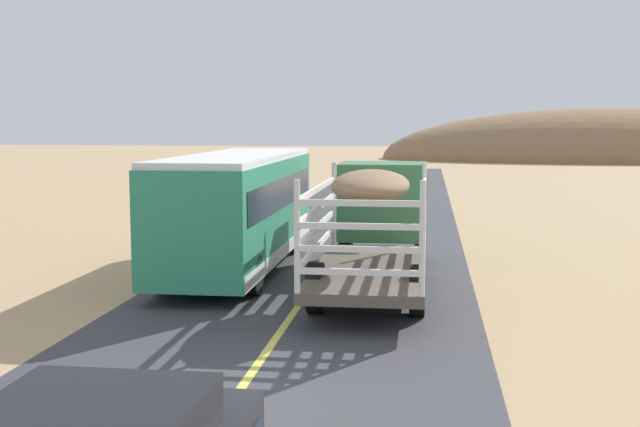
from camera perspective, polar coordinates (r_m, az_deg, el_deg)
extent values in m
plane|color=tan|center=(12.32, -6.41, -13.28)|extent=(240.00, 240.00, 0.00)
cube|color=#38383D|center=(12.32, -6.41, -13.23)|extent=(8.00, 120.00, 0.02)
cube|color=#D8CC4C|center=(12.32, -6.41, -13.18)|extent=(0.16, 117.60, 0.00)
cube|color=#3F7F4C|center=(24.12, 4.38, 0.90)|extent=(2.50, 2.20, 2.20)
cube|color=#192333|center=(24.08, 4.39, 1.96)|extent=(2.53, 1.54, 0.70)
cube|color=brown|center=(18.93, 3.48, -4.00)|extent=(2.50, 6.40, 0.24)
cylinder|color=silver|center=(21.97, 0.97, 0.68)|extent=(0.12, 0.12, 2.20)
cylinder|color=silver|center=(21.83, 7.19, 0.59)|extent=(0.12, 0.12, 2.20)
cylinder|color=silver|center=(15.79, -1.59, -1.60)|extent=(0.12, 0.12, 2.20)
cylinder|color=silver|center=(15.60, 7.08, -1.75)|extent=(0.12, 0.12, 2.20)
cube|color=silver|center=(18.96, -0.16, -2.25)|extent=(0.08, 6.30, 0.12)
cube|color=silver|center=(18.80, 7.18, -2.38)|extent=(0.08, 6.30, 0.12)
cube|color=silver|center=(15.73, 2.70, -4.07)|extent=(2.40, 0.08, 0.12)
cube|color=silver|center=(18.90, -0.16, -0.93)|extent=(0.08, 6.30, 0.12)
cube|color=silver|center=(18.74, 7.20, -1.05)|extent=(0.08, 6.30, 0.12)
cube|color=silver|center=(15.66, 2.71, -2.49)|extent=(2.40, 0.08, 0.12)
cube|color=silver|center=(18.85, -0.16, 0.39)|extent=(0.08, 6.30, 0.12)
cube|color=silver|center=(18.68, 7.21, 0.29)|extent=(0.08, 6.30, 0.12)
cube|color=silver|center=(15.60, 2.72, -0.89)|extent=(2.40, 0.08, 0.12)
cube|color=silver|center=(18.81, -0.16, 1.73)|extent=(0.08, 6.30, 0.12)
cube|color=silver|center=(18.64, 7.23, 1.63)|extent=(0.08, 6.30, 0.12)
cube|color=silver|center=(15.55, 2.73, 0.72)|extent=(2.40, 0.08, 0.12)
ellipsoid|color=#8C6B4C|center=(18.68, 3.52, 1.96)|extent=(1.75, 3.84, 0.70)
cylinder|color=black|center=(24.36, 1.79, -2.00)|extent=(0.32, 1.10, 1.10)
cylinder|color=black|center=(24.24, 6.93, -2.08)|extent=(0.32, 1.10, 1.10)
cylinder|color=black|center=(17.82, -0.32, -5.14)|extent=(0.32, 1.10, 1.10)
cylinder|color=black|center=(17.67, 6.73, -5.29)|extent=(0.32, 1.10, 1.10)
cube|color=#2D8C66|center=(22.83, -5.64, 0.32)|extent=(2.50, 10.00, 2.70)
cube|color=white|center=(22.73, -5.68, 3.90)|extent=(2.45, 9.80, 0.16)
cube|color=#192333|center=(22.79, -5.65, 1.50)|extent=(2.54, 9.20, 0.80)
cube|color=silver|center=(22.98, -5.61, -2.54)|extent=(2.53, 9.80, 0.36)
cylinder|color=black|center=(26.37, -6.35, -1.49)|extent=(0.30, 1.00, 1.00)
cylinder|color=black|center=(25.94, -1.62, -1.59)|extent=(0.30, 1.00, 1.00)
cylinder|color=black|center=(20.20, -10.73, -4.01)|extent=(0.30, 1.00, 1.00)
cylinder|color=black|center=(19.63, -4.60, -4.22)|extent=(0.30, 1.00, 1.00)
ellipsoid|color=olive|center=(92.39, 19.39, 3.53)|extent=(48.06, 21.45, 10.89)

